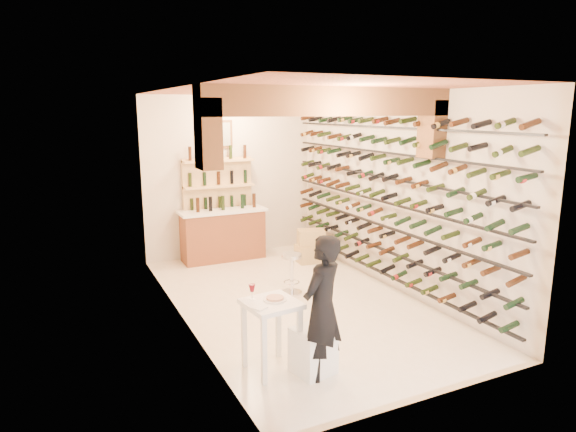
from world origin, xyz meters
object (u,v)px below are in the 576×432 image
object	(u,v)px
white_stool	(313,351)
crate_lower	(311,253)
tasting_table	(271,314)
back_counter	(223,233)
person	(322,307)
chrome_barstool	(292,271)
wine_rack	(381,196)

from	to	relation	value
white_stool	crate_lower	size ratio (longest dim) A/B	0.91
tasting_table	crate_lower	distance (m)	4.28
back_counter	white_stool	xyz separation A→B (m)	(-0.49, -4.66, -0.27)
person	chrome_barstool	world-z (taller)	person
tasting_table	back_counter	bearing A→B (deg)	71.77
chrome_barstool	crate_lower	size ratio (longest dim) A/B	1.17
tasting_table	white_stool	bearing A→B (deg)	-38.87
back_counter	crate_lower	world-z (taller)	back_counter
chrome_barstool	crate_lower	xyz separation A→B (m)	(1.11, 1.40, -0.21)
wine_rack	tasting_table	xyz separation A→B (m)	(-2.73, -1.76, -0.87)
tasting_table	chrome_barstool	bearing A→B (deg)	51.88
white_stool	crate_lower	xyz separation A→B (m)	(1.99, 3.76, -0.09)
wine_rack	crate_lower	bearing A→B (deg)	100.80
wine_rack	back_counter	bearing A→B (deg)	124.66
back_counter	tasting_table	size ratio (longest dim) A/B	1.70
back_counter	tasting_table	xyz separation A→B (m)	(-0.89, -4.40, 0.14)
tasting_table	white_stool	world-z (taller)	tasting_table
back_counter	tasting_table	distance (m)	4.50
tasting_table	chrome_barstool	size ratio (longest dim) A/B	1.52
tasting_table	crate_lower	world-z (taller)	tasting_table
white_stool	chrome_barstool	xyz separation A→B (m)	(0.88, 2.36, 0.12)
back_counter	chrome_barstool	xyz separation A→B (m)	(0.39, -2.30, -0.15)
white_stool	crate_lower	distance (m)	4.26
wine_rack	white_stool	distance (m)	3.33
white_stool	person	distance (m)	0.57
tasting_table	chrome_barstool	world-z (taller)	tasting_table
wine_rack	tasting_table	bearing A→B (deg)	-147.22
tasting_table	wine_rack	bearing A→B (deg)	26.04
back_counter	white_stool	distance (m)	4.69
white_stool	chrome_barstool	size ratio (longest dim) A/B	0.78
tasting_table	person	xyz separation A→B (m)	(0.45, -0.37, 0.13)
crate_lower	white_stool	bearing A→B (deg)	-117.86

